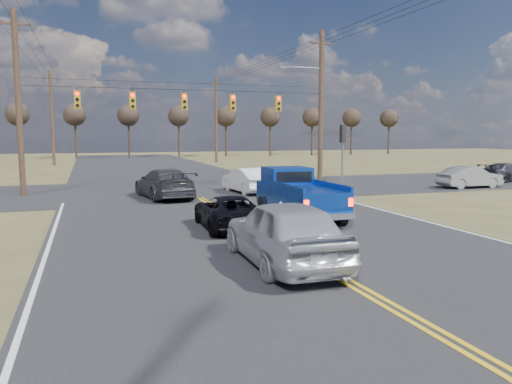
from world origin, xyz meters
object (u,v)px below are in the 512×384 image
object	(u,v)px
white_car_queue	(247,180)
silver_suv	(284,232)
dgrey_car_queue	(164,183)
cross_car_east_far	(508,172)
pickup_truck	(298,195)
black_suv	(229,212)
cross_car_east_near	(470,177)

from	to	relation	value
white_car_queue	silver_suv	bearing A→B (deg)	70.56
dgrey_car_queue	cross_car_east_far	world-z (taller)	dgrey_car_queue
pickup_truck	black_suv	size ratio (longest dim) A/B	1.24
white_car_queue	cross_car_east_far	xyz separation A→B (m)	(19.69, 0.46, -0.07)
pickup_truck	dgrey_car_queue	bearing A→B (deg)	117.60
dgrey_car_queue	cross_car_east_far	size ratio (longest dim) A/B	1.19
pickup_truck	dgrey_car_queue	size ratio (longest dim) A/B	1.00
pickup_truck	cross_car_east_near	world-z (taller)	pickup_truck
silver_suv	dgrey_car_queue	bearing A→B (deg)	-85.11
dgrey_car_queue	white_car_queue	bearing A→B (deg)	-177.06
cross_car_east_near	dgrey_car_queue	bearing A→B (deg)	86.31
white_car_queue	cross_car_east_near	distance (m)	14.23
pickup_truck	black_suv	world-z (taller)	pickup_truck
cross_car_east_far	black_suv	bearing A→B (deg)	105.79
white_car_queue	dgrey_car_queue	xyz separation A→B (m)	(-4.90, -0.90, 0.06)
cross_car_east_near	silver_suv	bearing A→B (deg)	126.56
pickup_truck	cross_car_east_near	xyz separation A→B (m)	(14.85, 7.06, -0.30)
pickup_truck	cross_car_east_far	distance (m)	22.60
black_suv	dgrey_car_queue	distance (m)	9.32
silver_suv	white_car_queue	distance (m)	15.99
pickup_truck	white_car_queue	world-z (taller)	pickup_truck
cross_car_east_far	white_car_queue	bearing A→B (deg)	82.91
cross_car_east_near	cross_car_east_far	bearing A→B (deg)	-65.83
pickup_truck	white_car_queue	size ratio (longest dim) A/B	1.22
silver_suv	black_suv	world-z (taller)	silver_suv
silver_suv	white_car_queue	xyz separation A→B (m)	(3.93, 15.50, -0.15)
cross_car_east_near	cross_car_east_far	distance (m)	6.16
cross_car_east_near	cross_car_east_far	world-z (taller)	cross_car_east_near
cross_car_east_far	pickup_truck	bearing A→B (deg)	106.68
black_suv	white_car_queue	world-z (taller)	white_car_queue
pickup_truck	black_suv	bearing A→B (deg)	-160.86
silver_suv	dgrey_car_queue	world-z (taller)	silver_suv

